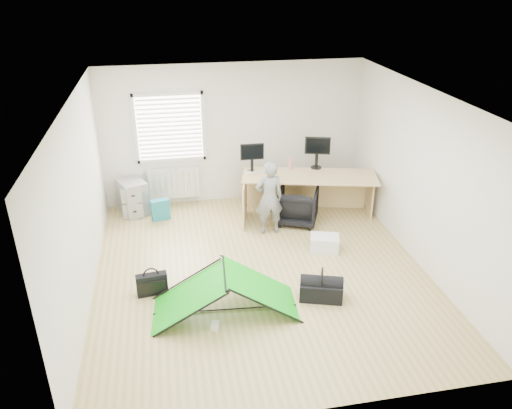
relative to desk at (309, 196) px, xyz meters
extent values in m
plane|color=tan|center=(-1.23, -1.67, -0.42)|extent=(5.50, 5.50, 0.00)
cube|color=silver|center=(-1.23, 1.08, 0.93)|extent=(5.00, 0.02, 2.70)
cube|color=silver|center=(-2.43, 1.04, 1.13)|extent=(1.20, 0.06, 1.20)
cube|color=silver|center=(-2.43, 1.00, 0.03)|extent=(1.00, 0.12, 0.60)
cube|color=tan|center=(0.00, 0.00, 0.00)|extent=(2.55, 1.33, 0.83)
cube|color=#96989B|center=(-3.22, 0.75, -0.09)|extent=(0.62, 0.69, 0.66)
cube|color=black|center=(-1.00, 0.34, 0.62)|extent=(0.43, 0.10, 0.41)
cube|color=black|center=(0.22, 0.34, 0.64)|extent=(0.48, 0.22, 0.45)
cube|color=beige|center=(-0.90, 0.31, 0.43)|extent=(0.46, 0.21, 0.02)
cylinder|color=#CD7276|center=(-0.27, 0.35, 0.53)|extent=(0.07, 0.07, 0.23)
imported|color=black|center=(-0.26, -0.19, -0.09)|extent=(0.91, 0.92, 0.65)
imported|color=slate|center=(-0.85, -0.47, 0.25)|extent=(0.50, 0.34, 1.33)
cube|color=white|center=(-0.08, -1.26, -0.28)|extent=(0.54, 0.45, 0.26)
cube|color=#1E7685|center=(-2.72, 0.38, -0.22)|extent=(0.36, 0.22, 0.40)
cube|color=black|center=(-2.88, -1.97, -0.25)|extent=(0.45, 0.18, 0.33)
cube|color=silver|center=(-2.08, -2.91, -0.36)|extent=(0.13, 0.13, 0.10)
cube|color=black|center=(-0.53, -2.53, -0.28)|extent=(0.66, 0.47, 0.26)
camera|label=1|loc=(-2.52, -8.07, 3.86)|focal=35.00mm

